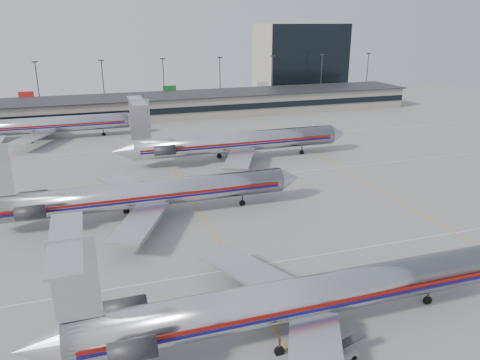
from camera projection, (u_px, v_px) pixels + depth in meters
name	position (u px, v px, depth m)	size (l,w,h in m)	color
ground	(269.00, 320.00, 43.33)	(260.00, 260.00, 0.00)	gray
apron_markings	(236.00, 269.00, 52.31)	(160.00, 0.15, 0.02)	silver
terminal	(141.00, 107.00, 130.35)	(162.00, 17.00, 6.25)	gray
light_mast_row	(134.00, 82.00, 141.19)	(163.60, 0.40, 15.28)	#38383D
distant_building	(299.00, 59.00, 172.48)	(30.00, 20.00, 25.00)	tan
jet_foreground	(291.00, 299.00, 40.48)	(45.98, 27.07, 12.04)	silver
jet_second_row	(141.00, 194.00, 64.66)	(46.32, 27.28, 12.13)	silver
jet_third_row	(233.00, 142.00, 91.19)	(47.64, 29.30, 13.03)	silver
jet_back_row	(40.00, 125.00, 106.80)	(44.15, 27.16, 12.07)	silver
belt_loader	(339.00, 353.00, 38.27)	(3.83, 1.26, 2.02)	#9D9D9D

